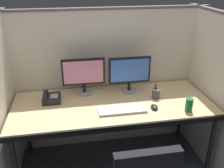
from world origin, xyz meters
TOP-DOWN VIEW (x-y plane):
  - cubicle_partition_rear at (0.00, 0.74)m, footprint 2.21×0.06m
  - cubicle_partition_left at (-0.99, 0.20)m, footprint 0.06×1.41m
  - cubicle_partition_right at (0.99, 0.20)m, footprint 0.06×1.41m
  - desk at (0.00, 0.29)m, footprint 1.90×0.80m
  - monitor_left at (-0.25, 0.57)m, footprint 0.43×0.17m
  - monitor_right at (0.21, 0.53)m, footprint 0.43×0.17m
  - keyboard_main at (0.06, 0.14)m, footprint 0.43×0.15m
  - computer_mouse at (0.36, 0.13)m, footprint 0.06×0.10m
  - desk_phone at (-0.58, 0.45)m, footprint 0.17×0.19m
  - pen_cup at (0.44, 0.33)m, footprint 0.08×0.08m
  - soda_can at (0.65, 0.04)m, footprint 0.07×0.07m

SIDE VIEW (x-z plane):
  - desk at x=0.00m, z-range 0.32..1.06m
  - keyboard_main at x=0.06m, z-range 0.74..0.76m
  - computer_mouse at x=0.36m, z-range 0.74..0.77m
  - desk_phone at x=-0.58m, z-range 0.73..0.82m
  - pen_cup at x=0.44m, z-range 0.71..0.87m
  - cubicle_partition_rear at x=0.00m, z-range 0.00..1.58m
  - cubicle_partition_left at x=-0.99m, z-range 0.00..1.58m
  - cubicle_partition_right at x=0.99m, z-range 0.00..1.58m
  - soda_can at x=0.65m, z-range 0.74..0.86m
  - monitor_left at x=-0.25m, z-range 0.77..1.14m
  - monitor_right at x=0.21m, z-range 0.77..1.14m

